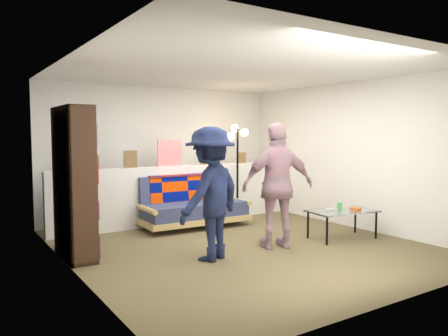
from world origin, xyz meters
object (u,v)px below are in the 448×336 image
(floor_lamp, at_px, (237,152))
(coffee_table, at_px, (343,212))
(person_right, at_px, (278,186))
(futon_sofa, at_px, (193,205))
(bookshelf, at_px, (74,188))
(person_left, at_px, (211,194))

(floor_lamp, bearing_deg, coffee_table, -78.55)
(person_right, bearing_deg, futon_sofa, -63.45)
(futon_sofa, height_order, person_right, person_right)
(bookshelf, height_order, person_left, bookshelf)
(bookshelf, distance_m, floor_lamp, 3.31)
(bookshelf, distance_m, person_right, 2.63)
(futon_sofa, height_order, person_left, person_left)
(person_right, bearing_deg, bookshelf, -5.21)
(coffee_table, bearing_deg, futon_sofa, 126.30)
(person_right, bearing_deg, coffee_table, -168.16)
(futon_sofa, height_order, coffee_table, futon_sofa)
(bookshelf, xyz_separation_m, person_left, (1.38, -1.00, -0.06))
(futon_sofa, xyz_separation_m, floor_lamp, (1.00, 0.17, 0.86))
(bookshelf, relative_size, person_right, 1.11)
(bookshelf, bearing_deg, person_left, -36.00)
(person_left, bearing_deg, floor_lamp, -155.45)
(floor_lamp, bearing_deg, bookshelf, -162.59)
(coffee_table, bearing_deg, bookshelf, 162.33)
(floor_lamp, relative_size, person_left, 1.05)
(futon_sofa, bearing_deg, person_right, -81.07)
(person_right, bearing_deg, person_left, 16.47)
(person_left, relative_size, person_right, 0.96)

